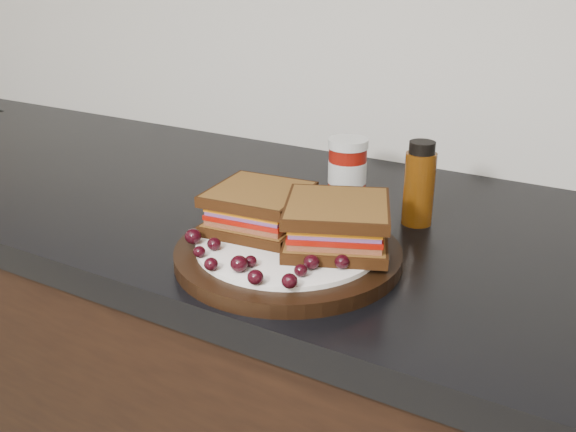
% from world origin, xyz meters
% --- Properties ---
extents(base_cabinets, '(3.96, 0.58, 0.86)m').
position_xyz_m(base_cabinets, '(0.00, 1.70, 0.43)').
color(base_cabinets, black).
rests_on(base_cabinets, ground_plane).
extents(countertop, '(3.98, 0.60, 0.04)m').
position_xyz_m(countertop, '(0.00, 1.70, 0.88)').
color(countertop, black).
rests_on(countertop, base_cabinets).
extents(plate, '(0.28, 0.28, 0.02)m').
position_xyz_m(plate, '(0.21, 1.55, 0.91)').
color(plate, black).
rests_on(plate, countertop).
extents(sandwich_left, '(0.13, 0.13, 0.05)m').
position_xyz_m(sandwich_left, '(0.15, 1.57, 0.95)').
color(sandwich_left, brown).
rests_on(sandwich_left, plate).
extents(sandwich_right, '(0.16, 0.16, 0.06)m').
position_xyz_m(sandwich_right, '(0.26, 1.57, 0.95)').
color(sandwich_right, brown).
rests_on(sandwich_right, plate).
extents(grape_0, '(0.02, 0.02, 0.02)m').
position_xyz_m(grape_0, '(0.11, 1.49, 0.93)').
color(grape_0, black).
rests_on(grape_0, plate).
extents(grape_1, '(0.02, 0.02, 0.02)m').
position_xyz_m(grape_1, '(0.14, 1.49, 0.93)').
color(grape_1, black).
rests_on(grape_1, plate).
extents(grape_2, '(0.01, 0.01, 0.01)m').
position_xyz_m(grape_2, '(0.14, 1.46, 0.93)').
color(grape_2, black).
rests_on(grape_2, plate).
extents(grape_3, '(0.02, 0.02, 0.01)m').
position_xyz_m(grape_3, '(0.17, 1.44, 0.93)').
color(grape_3, black).
rests_on(grape_3, plate).
extents(grape_4, '(0.02, 0.02, 0.02)m').
position_xyz_m(grape_4, '(0.20, 1.45, 0.93)').
color(grape_4, black).
rests_on(grape_4, plate).
extents(grape_5, '(0.01, 0.01, 0.01)m').
position_xyz_m(grape_5, '(0.21, 1.47, 0.93)').
color(grape_5, black).
rests_on(grape_5, plate).
extents(grape_6, '(0.02, 0.02, 0.02)m').
position_xyz_m(grape_6, '(0.23, 1.44, 0.93)').
color(grape_6, black).
rests_on(grape_6, plate).
extents(grape_7, '(0.02, 0.02, 0.02)m').
position_xyz_m(grape_7, '(0.27, 1.45, 0.93)').
color(grape_7, black).
rests_on(grape_7, plate).
extents(grape_8, '(0.02, 0.02, 0.01)m').
position_xyz_m(grape_8, '(0.27, 1.48, 0.93)').
color(grape_8, black).
rests_on(grape_8, plate).
extents(grape_9, '(0.02, 0.02, 0.02)m').
position_xyz_m(grape_9, '(0.27, 1.50, 0.93)').
color(grape_9, black).
rests_on(grape_9, plate).
extents(grape_10, '(0.02, 0.02, 0.02)m').
position_xyz_m(grape_10, '(0.30, 1.52, 0.93)').
color(grape_10, black).
rests_on(grape_10, plate).
extents(grape_11, '(0.02, 0.02, 0.02)m').
position_xyz_m(grape_11, '(0.29, 1.54, 0.93)').
color(grape_11, black).
rests_on(grape_11, plate).
extents(grape_12, '(0.02, 0.02, 0.02)m').
position_xyz_m(grape_12, '(0.30, 1.55, 0.93)').
color(grape_12, black).
rests_on(grape_12, plate).
extents(grape_13, '(0.02, 0.02, 0.02)m').
position_xyz_m(grape_13, '(0.29, 1.60, 0.93)').
color(grape_13, black).
rests_on(grape_13, plate).
extents(grape_14, '(0.02, 0.02, 0.02)m').
position_xyz_m(grape_14, '(0.17, 1.62, 0.93)').
color(grape_14, black).
rests_on(grape_14, plate).
extents(grape_15, '(0.02, 0.02, 0.02)m').
position_xyz_m(grape_15, '(0.16, 1.57, 0.93)').
color(grape_15, black).
rests_on(grape_15, plate).
extents(grape_16, '(0.02, 0.02, 0.02)m').
position_xyz_m(grape_16, '(0.14, 1.57, 0.93)').
color(grape_16, black).
rests_on(grape_16, plate).
extents(grape_17, '(0.02, 0.02, 0.02)m').
position_xyz_m(grape_17, '(0.14, 1.56, 0.93)').
color(grape_17, black).
rests_on(grape_17, plate).
extents(grape_18, '(0.02, 0.02, 0.02)m').
position_xyz_m(grape_18, '(0.11, 1.52, 0.93)').
color(grape_18, black).
rests_on(grape_18, plate).
extents(grape_19, '(0.02, 0.02, 0.02)m').
position_xyz_m(grape_19, '(0.15, 1.60, 0.93)').
color(grape_19, black).
rests_on(grape_19, plate).
extents(grape_20, '(0.02, 0.02, 0.02)m').
position_xyz_m(grape_20, '(0.15, 1.55, 0.93)').
color(grape_20, black).
rests_on(grape_20, plate).
extents(grape_21, '(0.02, 0.02, 0.01)m').
position_xyz_m(grape_21, '(0.16, 1.55, 0.93)').
color(grape_21, black).
rests_on(grape_21, plate).
extents(condiment_jar, '(0.07, 0.07, 0.09)m').
position_xyz_m(condiment_jar, '(0.17, 1.80, 0.95)').
color(condiment_jar, maroon).
rests_on(condiment_jar, countertop).
extents(oil_bottle, '(0.06, 0.06, 0.12)m').
position_xyz_m(oil_bottle, '(0.31, 1.74, 0.96)').
color(oil_bottle, '#522A08').
rests_on(oil_bottle, countertop).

